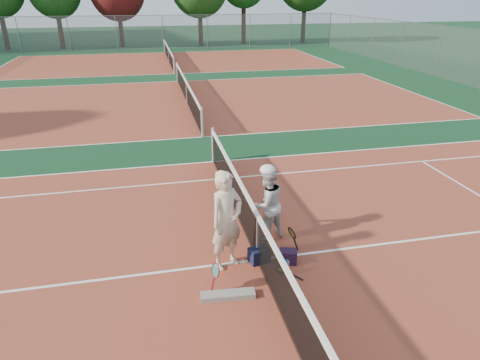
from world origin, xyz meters
name	(u,v)px	position (x,y,z in m)	size (l,w,h in m)	color
ground	(257,260)	(0.00, 0.00, 0.00)	(130.00, 130.00, 0.00)	#0D321A
court_main	(257,260)	(0.00, 0.00, 0.00)	(23.77, 10.97, 0.01)	brown
court_far_a	(187,102)	(0.00, 13.50, 0.00)	(23.77, 10.97, 0.01)	brown
court_far_b	(169,62)	(0.00, 27.00, 0.00)	(23.77, 10.97, 0.01)	brown
net_main	(258,238)	(0.00, 0.00, 0.51)	(0.10, 10.98, 1.02)	black
net_far_a	(187,92)	(0.00, 13.50, 0.51)	(0.10, 10.98, 1.02)	black
net_far_b	(169,55)	(0.00, 27.00, 0.51)	(0.10, 10.98, 1.02)	black
fence_back	(163,33)	(0.00, 34.00, 1.50)	(32.00, 0.06, 3.00)	slate
player_a	(227,220)	(-0.61, -0.01, 0.98)	(0.71, 0.47, 1.96)	beige
player_b	(267,204)	(0.39, 0.78, 0.82)	(0.79, 0.62, 1.63)	silver
racket_red	(216,278)	(-0.96, -0.80, 0.30)	(0.17, 0.27, 0.59)	maroon
racket_black_held	(292,240)	(0.75, 0.14, 0.29)	(0.24, 0.27, 0.57)	black
racket_spare	(283,270)	(0.39, -0.43, 0.01)	(0.60, 0.27, 0.03)	black
sports_bag_navy	(259,255)	(0.02, -0.05, 0.15)	(0.38, 0.26, 0.30)	black
sports_bag_purple	(288,257)	(0.57, -0.21, 0.14)	(0.34, 0.23, 0.27)	black
net_cover_canvas	(228,295)	(-0.78, -0.99, 0.05)	(0.95, 0.22, 0.10)	slate
water_bottle	(287,268)	(0.41, -0.59, 0.15)	(0.09, 0.09, 0.30)	silver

